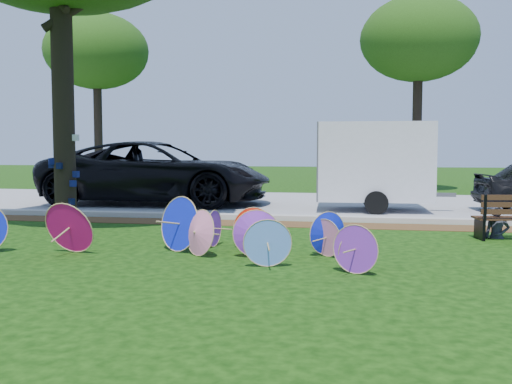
# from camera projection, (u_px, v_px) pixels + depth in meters

# --- Properties ---
(ground) EXTENTS (90.00, 90.00, 0.00)m
(ground) POSITION_uv_depth(u_px,v_px,m) (198.00, 264.00, 8.25)
(ground) COLOR black
(ground) RESTS_ON ground
(mulch_strip) EXTENTS (90.00, 1.00, 0.01)m
(mulch_strip) POSITION_uv_depth(u_px,v_px,m) (253.00, 223.00, 12.67)
(mulch_strip) COLOR #472D16
(mulch_strip) RESTS_ON ground
(curb) EXTENTS (90.00, 0.30, 0.12)m
(curb) POSITION_uv_depth(u_px,v_px,m) (259.00, 217.00, 13.35)
(curb) COLOR #B7B5AD
(curb) RESTS_ON ground
(street) EXTENTS (90.00, 8.00, 0.01)m
(street) POSITION_uv_depth(u_px,v_px,m) (282.00, 203.00, 17.43)
(street) COLOR gray
(street) RESTS_ON ground
(parasol_pile) EXTENTS (6.63, 2.57, 0.92)m
(parasol_pile) POSITION_uv_depth(u_px,v_px,m) (196.00, 231.00, 8.90)
(parasol_pile) COLOR purple
(parasol_pile) RESTS_ON ground
(black_van) EXTENTS (6.81, 3.25, 1.88)m
(black_van) POSITION_uv_depth(u_px,v_px,m) (157.00, 173.00, 17.04)
(black_van) COLOR black
(black_van) RESTS_ON ground
(cargo_trailer) EXTENTS (2.99, 1.96, 2.65)m
(cargo_trailer) POSITION_uv_depth(u_px,v_px,m) (374.00, 161.00, 15.18)
(cargo_trailer) COLOR silver
(cargo_trailer) RESTS_ON ground
(person_left) EXTENTS (0.49, 0.38, 1.20)m
(person_left) POSITION_uv_depth(u_px,v_px,m) (498.00, 206.00, 10.55)
(person_left) COLOR #363849
(person_left) RESTS_ON ground
(bg_trees) EXTENTS (24.17, 4.88, 7.40)m
(bg_trees) POSITION_uv_depth(u_px,v_px,m) (359.00, 43.00, 22.20)
(bg_trees) COLOR black
(bg_trees) RESTS_ON ground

